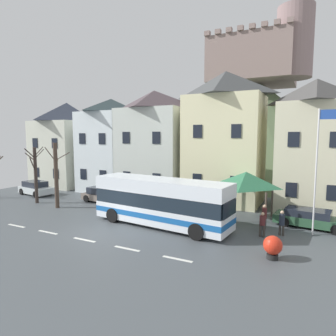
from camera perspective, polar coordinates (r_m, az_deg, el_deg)
ground_plane at (r=19.47m, az=-12.59°, el=-12.09°), size 40.00×60.00×0.07m
townhouse_00 at (r=38.09m, az=-18.97°, el=4.42°), size 6.18×7.00×10.04m
townhouse_01 at (r=33.40m, az=-10.90°, el=4.48°), size 5.16×6.61×10.12m
townhouse_02 at (r=29.60m, az=-2.68°, el=4.77°), size 6.57×5.21×10.53m
townhouse_03 at (r=26.78m, az=11.02°, el=5.75°), size 6.52×5.12×11.70m
townhouse_04 at (r=26.29m, az=26.61°, el=3.91°), size 5.41×6.07×10.53m
hilltop_castle at (r=48.40m, az=16.12°, el=8.44°), size 37.39×37.39×23.31m
transit_bus at (r=19.73m, az=-1.44°, el=-6.74°), size 9.91×3.44×3.19m
bus_shelter at (r=21.74m, az=15.00°, el=-2.21°), size 3.60×3.60×3.49m
parked_car_00 at (r=33.13m, az=-24.41°, el=-3.60°), size 4.10×2.38×1.39m
parked_car_01 at (r=27.64m, az=-12.71°, el=-5.13°), size 3.96×2.10×1.34m
parked_car_02 at (r=21.85m, az=26.06°, el=-8.83°), size 4.78×2.35×1.20m
pedestrian_00 at (r=19.30m, az=21.37°, el=-9.64°), size 0.33×0.33×1.56m
pedestrian_01 at (r=19.85m, az=18.32°, el=-8.77°), size 0.31×0.31×1.71m
pedestrian_02 at (r=20.49m, az=11.95°, el=-8.17°), size 0.33×0.33×1.66m
pedestrian_03 at (r=18.68m, az=17.96°, el=-10.22°), size 0.37×0.35×1.52m
public_bench at (r=25.14m, az=10.47°, el=-6.64°), size 1.57×0.48×0.87m
flagpole at (r=19.59m, az=27.24°, el=0.74°), size 0.95×0.10×7.65m
harbour_buoy at (r=15.73m, az=19.79°, el=-14.17°), size 0.93×0.93×1.18m
bare_tree_00 at (r=26.17m, az=-21.03°, el=-1.19°), size 2.25×1.55×5.49m
bare_tree_02 at (r=28.72m, az=-24.49°, el=-1.03°), size 2.14×1.33×5.12m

